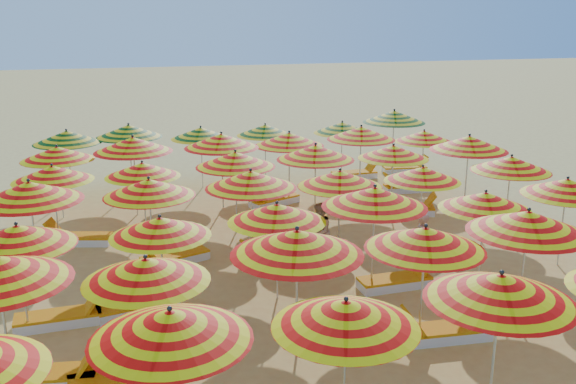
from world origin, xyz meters
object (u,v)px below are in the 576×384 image
(umbrella_26, at_px, (235,160))
(lounger_9, at_px, (273,256))
(umbrella_15, at_px, (375,197))
(lounger_2, at_px, (50,377))
(umbrella_9, at_px, (425,238))
(lounger_5, at_px, (61,318))
(umbrella_14, at_px, (277,213))
(umbrella_25, at_px, (142,170))
(umbrella_22, at_px, (423,174))
(umbrella_29, at_px, (469,143))
(lounger_10, at_px, (315,248))
(umbrella_2, at_px, (346,314))
(umbrella_3, at_px, (500,288))
(lounger_3, at_px, (123,379))
(lounger_11, at_px, (78,238))
(umbrella_37, at_px, (129,131))
(umbrella_13, at_px, (160,227))
(lounger_8, at_px, (173,258))
(umbrella_38, at_px, (201,133))
(umbrella_7, at_px, (146,270))
(umbrella_18, at_px, (29,192))
(lounger_15, at_px, (407,187))
(umbrella_24, at_px, (52,173))
(umbrella_41, at_px, (394,117))
(umbrella_23, at_px, (511,164))
(umbrella_20, at_px, (251,180))
(beachgoer_a, at_px, (420,242))
(umbrella_34, at_px, (361,133))
(umbrella_16, at_px, (485,201))
(umbrella_19, at_px, (149,188))
(umbrella_27, at_px, (315,152))
(umbrella_21, at_px, (340,179))
(lounger_12, at_px, (300,219))
(umbrella_32, at_px, (221,141))
(umbrella_33, at_px, (289,139))
(lounger_13, at_px, (408,209))
(umbrella_28, at_px, (393,152))
(umbrella_39, at_px, (265,130))
(umbrella_30, at_px, (57,153))
(umbrella_36, at_px, (67,137))
(beachgoer_b, at_px, (319,232))
(lounger_6, at_px, (140,306))
(umbrella_31, at_px, (133,145))
(umbrella_40, at_px, (342,128))
(umbrella_35, at_px, (424,136))
(lounger_17, at_px, (406,169))
(umbrella_10, at_px, (528,222))

(umbrella_26, height_order, lounger_9, umbrella_26)
(umbrella_15, height_order, lounger_2, umbrella_15)
(umbrella_9, bearing_deg, lounger_5, 159.84)
(umbrella_14, relative_size, umbrella_25, 0.92)
(umbrella_22, bearing_deg, umbrella_29, 38.95)
(lounger_10, bearing_deg, umbrella_2, 86.23)
(umbrella_3, bearing_deg, lounger_3, 158.64)
(lounger_10, xyz_separation_m, lounger_11, (-6.08, 2.36, 0.00))
(umbrella_37, bearing_deg, umbrella_13, -87.97)
(lounger_2, bearing_deg, lounger_8, 71.43)
(umbrella_38, xyz_separation_m, lounger_9, (0.79, -7.60, -1.84))
(umbrella_7, height_order, umbrella_18, umbrella_18)
(umbrella_18, bearing_deg, lounger_15, 23.01)
(umbrella_24, relative_size, lounger_3, 1.56)
(lounger_15, bearing_deg, umbrella_41, -98.19)
(umbrella_3, height_order, umbrella_23, umbrella_3)
(umbrella_20, xyz_separation_m, beachgoer_a, (3.84, -1.74, -1.40))
(umbrella_9, bearing_deg, umbrella_20, 114.89)
(umbrella_22, bearing_deg, umbrella_15, -133.53)
(umbrella_20, relative_size, umbrella_34, 0.96)
(umbrella_16, relative_size, umbrella_19, 0.88)
(umbrella_14, bearing_deg, umbrella_38, 92.18)
(umbrella_27, bearing_deg, umbrella_19, -154.03)
(umbrella_21, bearing_deg, umbrella_26, 131.91)
(umbrella_20, height_order, umbrella_26, umbrella_20)
(umbrella_26, bearing_deg, lounger_12, 2.01)
(umbrella_7, distance_m, umbrella_32, 10.01)
(umbrella_33, relative_size, lounger_13, 1.51)
(umbrella_28, distance_m, umbrella_38, 7.12)
(umbrella_9, relative_size, umbrella_39, 1.11)
(umbrella_3, relative_size, lounger_3, 1.40)
(umbrella_13, height_order, umbrella_30, umbrella_30)
(umbrella_13, relative_size, umbrella_25, 0.90)
(umbrella_16, xyz_separation_m, umbrella_29, (2.40, 4.90, 0.26))
(umbrella_13, xyz_separation_m, umbrella_34, (7.26, 7.49, 0.23))
(umbrella_36, relative_size, beachgoer_a, 1.61)
(umbrella_34, bearing_deg, beachgoer_b, -120.54)
(lounger_3, height_order, lounger_8, same)
(umbrella_9, height_order, lounger_12, umbrella_9)
(umbrella_22, bearing_deg, lounger_2, -152.38)
(umbrella_33, xyz_separation_m, umbrella_39, (-0.16, 2.82, -0.18))
(umbrella_23, distance_m, lounger_6, 10.78)
(umbrella_26, relative_size, umbrella_31, 0.91)
(umbrella_38, bearing_deg, lounger_8, -103.42)
(umbrella_38, bearing_deg, umbrella_40, -2.29)
(umbrella_27, height_order, umbrella_36, umbrella_27)
(umbrella_35, height_order, lounger_17, umbrella_35)
(umbrella_22, distance_m, umbrella_28, 2.44)
(umbrella_14, height_order, umbrella_26, umbrella_26)
(umbrella_10, relative_size, umbrella_30, 1.10)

